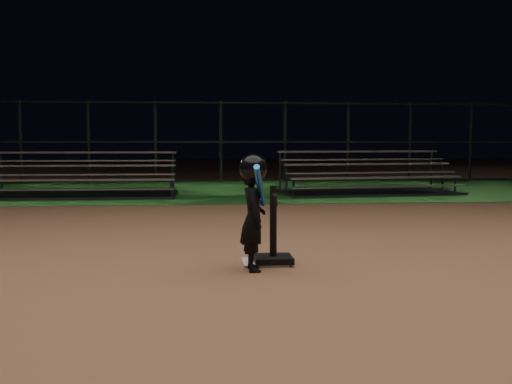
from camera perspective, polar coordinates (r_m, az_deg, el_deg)
name	(u,v)px	position (r m, az deg, el deg)	size (l,w,h in m)	color
ground	(265,263)	(6.33, 0.82, -6.59)	(80.00, 80.00, 0.00)	#9C6646
grass_strip	(225,189)	(16.24, -2.88, 0.25)	(60.00, 8.00, 0.01)	#1C571C
home_plate	(265,262)	(6.33, 0.83, -6.48)	(0.45, 0.45, 0.02)	beige
batting_tee	(273,248)	(6.27, 1.59, -5.18)	(0.38, 0.38, 0.77)	black
child_batter	(253,209)	(5.90, -0.26, -1.57)	(0.38, 0.63, 1.12)	black
bleacher_left	(84,187)	(14.59, -15.57, 0.40)	(4.16, 2.04, 1.02)	silver
bleacher_right	(367,185)	(15.10, 10.22, 0.64)	(4.43, 2.59, 1.03)	silver
backstop_fence	(221,142)	(19.19, -3.26, 4.63)	(20.08, 0.08, 2.50)	#38383D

